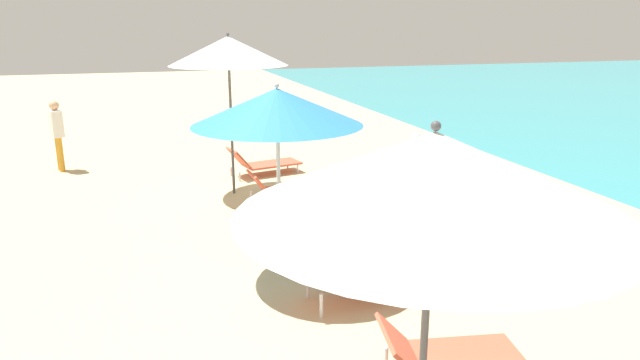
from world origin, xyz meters
name	(u,v)px	position (x,y,z in m)	size (l,w,h in m)	color
umbrella_second	(433,175)	(0.28, 3.73, 2.25)	(2.33, 2.33, 2.56)	#4C4C51
lounger_second_shoreside	(449,356)	(1.13, 4.81, 0.25)	(1.38, 0.91, 0.54)	#D8593F
umbrella_third	(277,107)	(0.22, 7.41, 2.14)	(2.04, 2.04, 2.42)	silver
lounger_third_shoreside	(302,221)	(0.79, 8.39, 0.33)	(1.35, 0.84, 0.65)	#D8593F
lounger_third_inland	(364,272)	(0.99, 6.49, 0.33)	(1.64, 0.63, 0.59)	#D8593F
umbrella_farthest	(228,51)	(0.25, 11.19, 2.61)	(2.11, 2.11, 2.93)	#4C4C51
lounger_farthest_shoreside	(262,162)	(1.04, 12.36, 0.27)	(1.59, 0.89, 0.63)	#D8593F
lounger_farthest_inland	(283,188)	(0.93, 10.11, 0.34)	(1.28, 0.68, 0.66)	#D8593F
person_walking_mid	(57,129)	(-3.05, 13.98, 0.91)	(0.33, 0.41, 1.52)	orange
beach_ball	(415,138)	(5.54, 14.25, 0.15)	(0.30, 0.30, 0.30)	white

